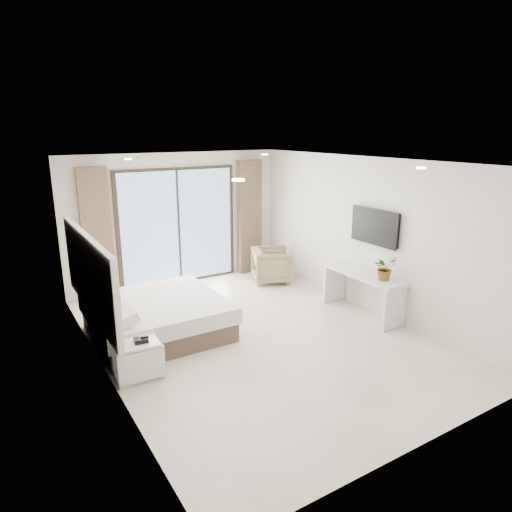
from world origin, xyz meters
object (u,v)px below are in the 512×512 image
object	(u,v)px
console_desk	(363,283)
armchair	(272,264)
bed	(156,317)
nightstand	(137,360)

from	to	relation	value
console_desk	armchair	xyz separation A→B (m)	(-0.36, 2.30, -0.17)
bed	console_desk	size ratio (longest dim) A/B	1.23
bed	nightstand	world-z (taller)	bed
nightstand	console_desk	distance (m)	4.03
nightstand	console_desk	size ratio (longest dim) A/B	0.37
nightstand	armchair	distance (m)	4.34
console_desk	nightstand	bearing A→B (deg)	-179.39
nightstand	bed	bearing A→B (deg)	64.08
console_desk	bed	bearing A→B (deg)	162.15
bed	armchair	size ratio (longest dim) A/B	2.52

